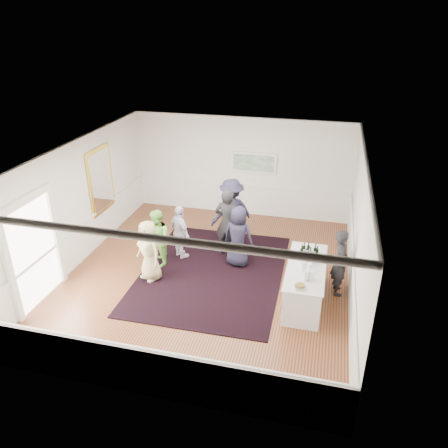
% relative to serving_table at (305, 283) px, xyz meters
% --- Properties ---
extents(floor, '(8.00, 8.00, 0.00)m').
position_rel_serving_table_xyz_m(floor, '(-2.45, 0.47, -0.46)').
color(floor, brown).
rests_on(floor, ground).
extents(ceiling, '(7.00, 8.00, 0.02)m').
position_rel_serving_table_xyz_m(ceiling, '(-2.45, 0.47, 2.74)').
color(ceiling, white).
rests_on(ceiling, wall_back).
extents(wall_left, '(0.02, 8.00, 3.20)m').
position_rel_serving_table_xyz_m(wall_left, '(-5.95, 0.47, 1.14)').
color(wall_left, white).
rests_on(wall_left, floor).
extents(wall_right, '(0.02, 8.00, 3.20)m').
position_rel_serving_table_xyz_m(wall_right, '(1.05, 0.47, 1.14)').
color(wall_right, white).
rests_on(wall_right, floor).
extents(wall_back, '(7.00, 0.02, 3.20)m').
position_rel_serving_table_xyz_m(wall_back, '(-2.45, 4.47, 1.14)').
color(wall_back, white).
rests_on(wall_back, floor).
extents(wall_front, '(7.00, 0.02, 3.20)m').
position_rel_serving_table_xyz_m(wall_front, '(-2.45, -3.53, 1.14)').
color(wall_front, white).
rests_on(wall_front, floor).
extents(wainscoting, '(7.00, 8.00, 1.00)m').
position_rel_serving_table_xyz_m(wainscoting, '(-2.45, 0.47, 0.04)').
color(wainscoting, white).
rests_on(wainscoting, floor).
extents(mirror, '(0.05, 1.25, 1.85)m').
position_rel_serving_table_xyz_m(mirror, '(-5.91, 1.77, 1.34)').
color(mirror, yellow).
rests_on(mirror, wall_left).
extents(doorway, '(0.10, 1.78, 2.56)m').
position_rel_serving_table_xyz_m(doorway, '(-5.90, -1.43, 0.96)').
color(doorway, white).
rests_on(doorway, wall_left).
extents(landscape_painting, '(1.44, 0.06, 0.66)m').
position_rel_serving_table_xyz_m(landscape_painting, '(-2.05, 4.42, 1.32)').
color(landscape_painting, white).
rests_on(landscape_painting, wall_back).
extents(area_rug, '(3.60, 4.69, 0.02)m').
position_rel_serving_table_xyz_m(area_rug, '(-2.37, 0.60, -0.45)').
color(area_rug, black).
rests_on(area_rug, floor).
extents(serving_table, '(0.85, 2.24, 0.91)m').
position_rel_serving_table_xyz_m(serving_table, '(0.00, 0.00, 0.00)').
color(serving_table, silver).
rests_on(serving_table, floor).
extents(bartender, '(0.48, 0.65, 1.63)m').
position_rel_serving_table_xyz_m(bartender, '(0.75, 0.51, 0.36)').
color(bartender, black).
rests_on(bartender, floor).
extents(guest_tan, '(0.92, 0.82, 1.57)m').
position_rel_serving_table_xyz_m(guest_tan, '(-3.80, -0.00, 0.33)').
color(guest_tan, tan).
rests_on(guest_tan, floor).
extents(guest_green, '(0.89, 0.95, 1.55)m').
position_rel_serving_table_xyz_m(guest_green, '(-3.85, 0.67, 0.32)').
color(guest_green, '#7FCA50').
rests_on(guest_green, floor).
extents(guest_lilac, '(0.90, 0.86, 1.51)m').
position_rel_serving_table_xyz_m(guest_lilac, '(-3.41, 1.19, 0.30)').
color(guest_lilac, silver).
rests_on(guest_lilac, floor).
extents(guest_dark_a, '(1.39, 1.36, 1.91)m').
position_rel_serving_table_xyz_m(guest_dark_a, '(-2.29, 2.41, 0.50)').
color(guest_dark_a, '#201E32').
rests_on(guest_dark_a, floor).
extents(guest_dark_b, '(0.75, 0.54, 1.93)m').
position_rel_serving_table_xyz_m(guest_dark_b, '(-2.22, 1.63, 0.51)').
color(guest_dark_b, black).
rests_on(guest_dark_b, floor).
extents(guest_navy, '(0.88, 0.65, 1.65)m').
position_rel_serving_table_xyz_m(guest_navy, '(-1.83, 1.20, 0.37)').
color(guest_navy, '#201E32').
rests_on(guest_navy, floor).
extents(wine_bottles, '(0.42, 0.30, 0.31)m').
position_rel_serving_table_xyz_m(wine_bottles, '(0.01, 0.49, 0.60)').
color(wine_bottles, black).
rests_on(wine_bottles, serving_table).
extents(juice_pitchers, '(0.38, 0.68, 0.24)m').
position_rel_serving_table_xyz_m(juice_pitchers, '(0.00, -0.32, 0.57)').
color(juice_pitchers, '#7CAC3D').
rests_on(juice_pitchers, serving_table).
extents(ice_bucket, '(0.26, 0.26, 0.25)m').
position_rel_serving_table_xyz_m(ice_bucket, '(0.02, 0.18, 0.56)').
color(ice_bucket, silver).
rests_on(ice_bucket, serving_table).
extents(nut_bowl, '(0.25, 0.25, 0.08)m').
position_rel_serving_table_xyz_m(nut_bowl, '(-0.07, -0.90, 0.49)').
color(nut_bowl, white).
rests_on(nut_bowl, serving_table).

